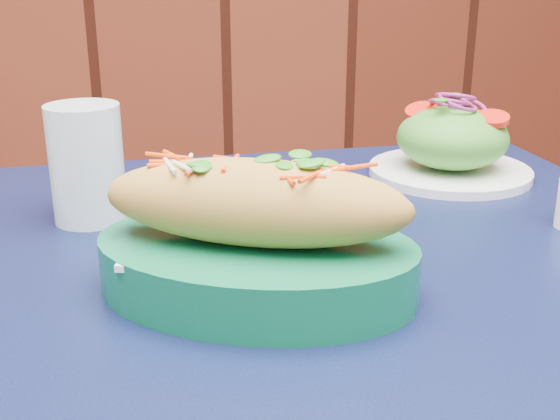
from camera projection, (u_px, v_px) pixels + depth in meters
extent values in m
cube|color=black|center=(342.00, 265.00, 0.73)|extent=(0.84, 0.84, 0.03)
cylinder|color=black|center=(70.00, 418.00, 1.09)|extent=(0.04, 0.04, 0.72)
cylinder|color=black|center=(461.00, 369.00, 1.22)|extent=(0.04, 0.04, 0.72)
cube|color=white|center=(256.00, 246.00, 0.62)|extent=(0.24, 0.17, 0.01)
ellipsoid|color=gold|center=(255.00, 202.00, 0.60)|extent=(0.29, 0.18, 0.08)
cylinder|color=white|center=(449.00, 171.00, 0.97)|extent=(0.22, 0.22, 0.01)
ellipsoid|color=#4C992D|center=(452.00, 138.00, 0.96)|extent=(0.15, 0.15, 0.08)
cylinder|color=red|center=(493.00, 115.00, 0.92)|extent=(0.04, 0.04, 0.01)
cylinder|color=red|center=(422.00, 108.00, 0.97)|extent=(0.04, 0.04, 0.01)
cylinder|color=red|center=(442.00, 105.00, 0.99)|extent=(0.04, 0.04, 0.01)
torus|color=#962072|center=(455.00, 104.00, 0.94)|extent=(0.06, 0.06, 0.01)
torus|color=#962072|center=(455.00, 101.00, 0.94)|extent=(0.06, 0.06, 0.01)
torus|color=#962072|center=(456.00, 98.00, 0.94)|extent=(0.06, 0.06, 0.01)
torus|color=#962072|center=(456.00, 95.00, 0.94)|extent=(0.06, 0.06, 0.01)
cylinder|color=silver|center=(87.00, 164.00, 0.79)|extent=(0.08, 0.08, 0.13)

